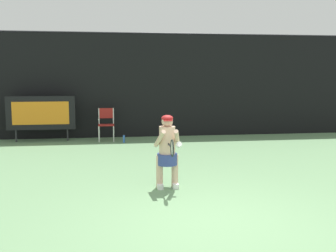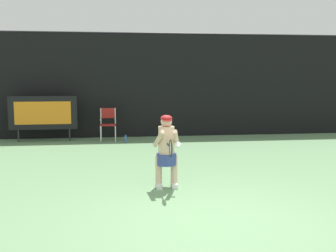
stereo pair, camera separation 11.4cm
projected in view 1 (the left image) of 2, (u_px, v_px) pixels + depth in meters
ground at (218, 227)px, 5.74m from camera, size 18.00×22.00×0.03m
backdrop_screen at (155, 86)px, 14.04m from camera, size 18.00×0.12×3.66m
scoreboard at (41, 113)px, 13.01m from camera, size 2.20×0.21×1.50m
umpire_chair at (106, 122)px, 13.23m from camera, size 0.52×0.44×1.08m
water_bottle at (124, 139)px, 12.88m from camera, size 0.07×0.07×0.27m
tennis_player at (167, 149)px, 7.62m from camera, size 0.53×0.60×1.42m
tennis_racket at (172, 148)px, 7.05m from camera, size 0.03×0.60×0.31m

